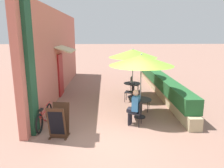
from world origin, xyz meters
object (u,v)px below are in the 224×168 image
Objects in this scene: cafe_chair_mid_left at (133,83)px; cafe_chair_mid_right at (131,91)px; patio_table_mid at (132,87)px; patio_umbrella_mid at (133,53)px; coffee_cup_mid at (131,82)px; menu_board at (59,121)px; seated_patron_near_left at (134,106)px; patio_table_near at (140,104)px; bicycle_leaning at (44,117)px; cafe_chair_near_right at (142,98)px; patio_umbrella_near at (141,60)px; cafe_chair_near_left at (137,111)px.

cafe_chair_mid_right is (-0.29, -1.50, 0.00)m from cafe_chair_mid_left.
patio_table_mid is 1.63m from patio_umbrella_mid.
coffee_cup_mid is 4.96m from menu_board.
patio_umbrella_mid is (0.35, 3.38, 1.47)m from seated_patron_near_left.
patio_table_near is 0.96× the size of cafe_chair_mid_left.
menu_board is (0.66, -0.79, 0.17)m from bicycle_leaning.
cafe_chair_near_right is at bearing -84.99° from patio_umbrella_mid.
bicycle_leaning is at bearing -134.89° from patio_table_mid.
patio_umbrella_mid is at bearing 89.26° from patio_table_near.
patio_umbrella_mid is at bearing 5.75° from cafe_chair_mid_left.
coffee_cup_mid is at bearing -167.07° from patio_umbrella_mid.
seated_patron_near_left reaches higher than cafe_chair_near_right.
cafe_chair_near_right is at bearing 74.29° from patio_table_near.
patio_table_near is 1.94m from cafe_chair_mid_right.
cafe_chair_mid_right is at bearing 93.19° from patio_umbrella_near.
cafe_chair_mid_right is at bearing -100.82° from patio_table_mid.
patio_umbrella_near is at bearing -89.11° from coffee_cup_mid.
patio_umbrella_mid is (-0.17, 1.96, 1.64)m from cafe_chair_near_right.
cafe_chair_near_left is 0.20m from seated_patron_near_left.
cafe_chair_near_right is 0.36× the size of patio_umbrella_mid.
patio_table_mid is at bearing -126.87° from patio_umbrella_mid.
cafe_chair_mid_left is 5.46m from bicycle_leaning.
patio_umbrella_mid is (0.24, 3.42, 1.64)m from cafe_chair_near_left.
cafe_chair_mid_left is at bearing 66.88° from menu_board.
patio_umbrella_mid is 2.76× the size of cafe_chair_mid_right.
cafe_chair_near_right reaches higher than coffee_cup_mid.
patio_umbrella_near is 2.76× the size of cafe_chair_mid_right.
bicycle_leaning is at bearing 145.84° from cafe_chair_mid_right.
cafe_chair_mid_left is at bearing 87.04° from patio_umbrella_near.
coffee_cup_mid is (-0.04, 2.67, -1.41)m from patio_umbrella_near.
coffee_cup_mid is at bearing 18.69° from cafe_chair_near_left.
cafe_chair_mid_right is at bearing 19.36° from cafe_chair_near_left.
menu_board reaches higher than coffee_cup_mid.
patio_table_near is 0.78m from seated_patron_near_left.
patio_umbrella_near is 3.02m from coffee_cup_mid.
coffee_cup_mid is 0.09× the size of menu_board.
bicycle_leaning is (-3.25, -2.66, -0.19)m from cafe_chair_mid_right.
cafe_chair_near_right is 3.86m from bicycle_leaning.
seated_patron_near_left reaches higher than patio_table_mid.
cafe_chair_mid_right is at bearing -95.21° from coffee_cup_mid.
patio_umbrella_near is at bearing 5.75° from cafe_chair_near_right.
seated_patron_near_left reaches higher than cafe_chair_mid_right.
cafe_chair_mid_right reaches higher than patio_table_near.
patio_umbrella_mid reaches higher than cafe_chair_mid_left.
seated_patron_near_left is 1.44× the size of cafe_chair_near_right.
coffee_cup_mid reaches higher than patio_table_near.
bicycle_leaning is (-3.36, -0.72, -1.83)m from patio_umbrella_near.
menu_board is at bearing -30.93° from cafe_chair_near_right.
patio_table_mid is 0.76m from cafe_chair_mid_right.
cafe_chair_mid_left is (-0.03, 2.71, 0.00)m from cafe_chair_near_right.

